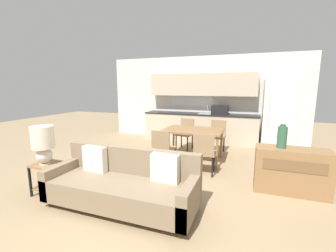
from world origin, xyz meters
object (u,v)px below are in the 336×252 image
Objects in this scene: couch at (123,184)px; dining_chair_near_left at (163,147)px; side_table at (48,174)px; dining_chair_far_right at (217,134)px; vase at (282,137)px; credenza at (291,171)px; table_lamp at (43,142)px; refrigerator at (276,114)px; dining_chair_far_left at (185,132)px; dining_chair_near_right at (205,151)px; dining_table at (193,132)px.

dining_chair_near_left is at bearing 89.91° from couch.
side_table is 0.61× the size of dining_chair_near_left.
dining_chair_far_right reaches higher than side_table.
couch is 5.59× the size of vase.
credenza is at bearing 20.86° from side_table.
table_lamp reaches higher than dining_chair_near_left.
table_lamp reaches higher than dining_chair_far_right.
side_table is 0.61× the size of dining_chair_far_right.
credenza is (-0.00, -2.95, -0.60)m from refrigerator.
dining_chair_far_left is at bearing 140.53° from credenza.
dining_chair_near_left is 1.00× the size of dining_chair_near_right.
dining_table is 2.64× the size of side_table.
dining_chair_far_right is at bearing 74.79° from couch.
dining_table is 0.98m from dining_chair_far_right.
credenza is 1.32× the size of dining_chair_far_right.
dining_chair_far_right is at bearing -93.04° from dining_chair_near_right.
dining_chair_far_left is at bearing -156.68° from refrigerator.
couch is 1.46m from table_lamp.
refrigerator is 5.78m from side_table.
vase reaches higher than couch.
vase reaches higher than table_lamp.
dining_chair_far_right is (0.87, -0.00, 0.00)m from dining_chair_far_left.
dining_chair_far_right is (-1.30, 1.94, -0.45)m from vase.
side_table is 2.80m from dining_chair_near_right.
couch is 1.36m from side_table.
vase is 2.38m from dining_chair_far_right.
refrigerator is 1.42× the size of dining_table.
vase reaches higher than dining_chair_far_left.
refrigerator is 1.73× the size of credenza.
vase is (-0.18, -2.95, -0.04)m from refrigerator.
table_lamp is 3.68m from dining_chair_far_left.
dining_chair_near_right is at bearing -177.42° from dining_chair_near_left.
dining_chair_near_right is at bearing 60.76° from couch.
refrigerator reaches higher than dining_chair_far_left.
dining_chair_near_right is (-1.31, 0.25, -0.45)m from vase.
dining_chair_near_left is (-2.37, 0.26, 0.11)m from credenza.
credenza is (3.73, 1.42, 0.03)m from side_table.
dining_chair_near_right is at bearing 170.47° from credenza.
table_lamp is 4.08m from dining_chair_far_right.
couch is 2.58× the size of dining_chair_far_left.
dining_table reaches higher than side_table.
refrigerator reaches higher than dining_chair_near_left.
table_lamp reaches higher than dining_table.
refrigerator is at bearing -121.75° from dining_chair_near_right.
dining_table is at bearing -115.05° from dining_chair_near_left.
dining_chair_far_right is at bearing 56.51° from table_lamp.
dining_chair_near_right reaches higher than couch.
refrigerator is 2.71m from dining_table.
dining_table is 2.07m from vase.
dining_chair_near_right reaches higher than side_table.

